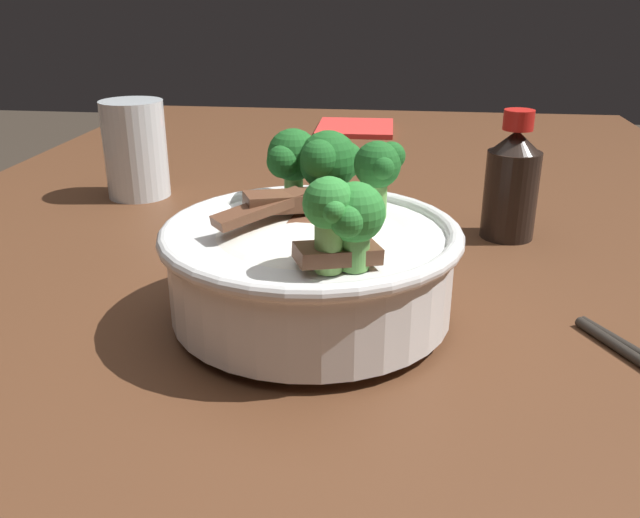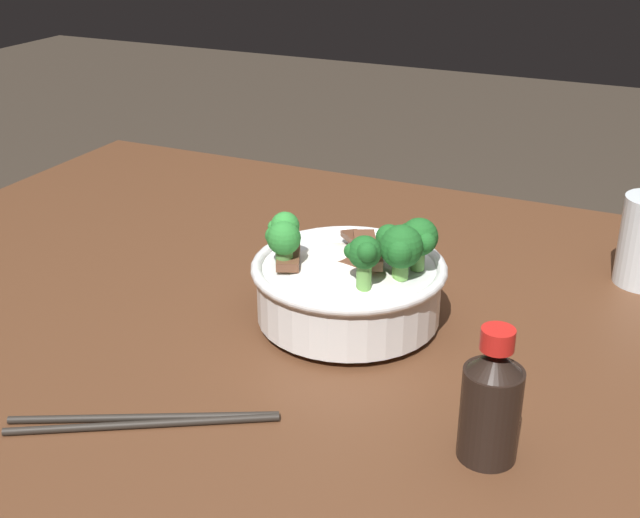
% 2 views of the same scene
% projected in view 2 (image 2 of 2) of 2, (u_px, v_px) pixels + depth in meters
% --- Properties ---
extents(dining_table, '(1.55, 0.92, 0.79)m').
position_uv_depth(dining_table, '(442.00, 436.00, 0.90)').
color(dining_table, '#56331E').
rests_on(dining_table, ground).
extents(rice_bowl, '(0.21, 0.21, 0.13)m').
position_uv_depth(rice_bowl, '(350.00, 282.00, 0.87)').
color(rice_bowl, white).
rests_on(rice_bowl, dining_table).
extents(chopsticks_pair, '(0.22, 0.13, 0.01)m').
position_uv_depth(chopsticks_pair, '(144.00, 421.00, 0.72)').
color(chopsticks_pair, '#28231E').
rests_on(chopsticks_pair, dining_table).
extents(soy_sauce_bottle, '(0.05, 0.05, 0.12)m').
position_uv_depth(soy_sauce_bottle, '(491.00, 402.00, 0.66)').
color(soy_sauce_bottle, black).
rests_on(soy_sauce_bottle, dining_table).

